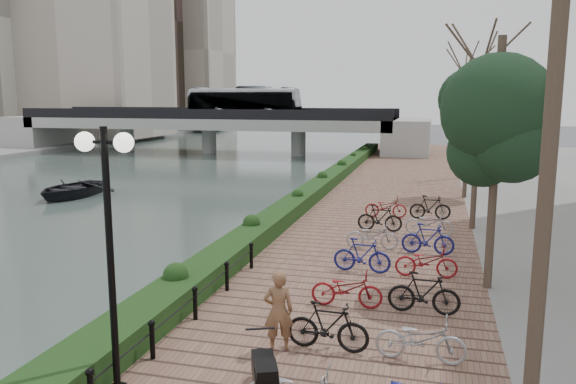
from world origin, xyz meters
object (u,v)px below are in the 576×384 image
(pedestrian, at_px, (278,311))
(motorcycle, at_px, (264,374))
(lamppost, at_px, (107,203))
(boat, at_px, (71,188))

(pedestrian, bearing_deg, motorcycle, 77.67)
(lamppost, distance_m, motorcycle, 3.77)
(boat, bearing_deg, lamppost, -48.45)
(lamppost, xyz_separation_m, boat, (-14.27, 18.57, -3.29))
(pedestrian, height_order, boat, pedestrian)
(lamppost, height_order, boat, lamppost)
(lamppost, bearing_deg, pedestrian, 45.67)
(motorcycle, bearing_deg, lamppost, 164.96)
(pedestrian, xyz_separation_m, boat, (-16.50, 16.29, -0.81))
(motorcycle, distance_m, pedestrian, 2.01)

